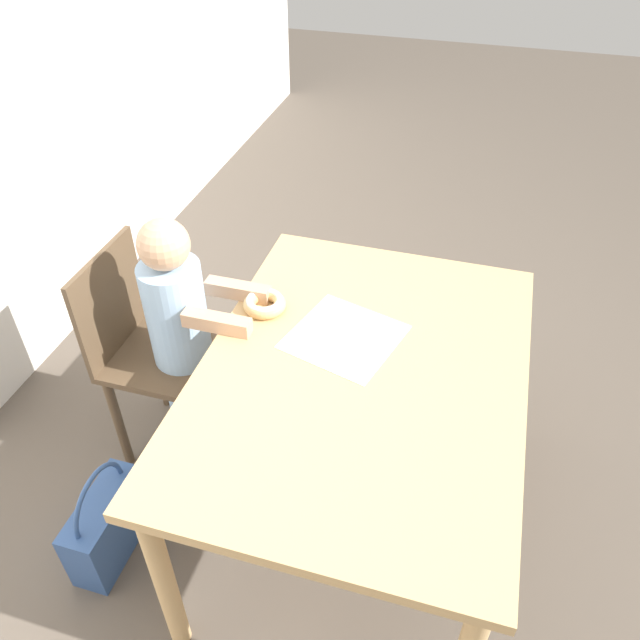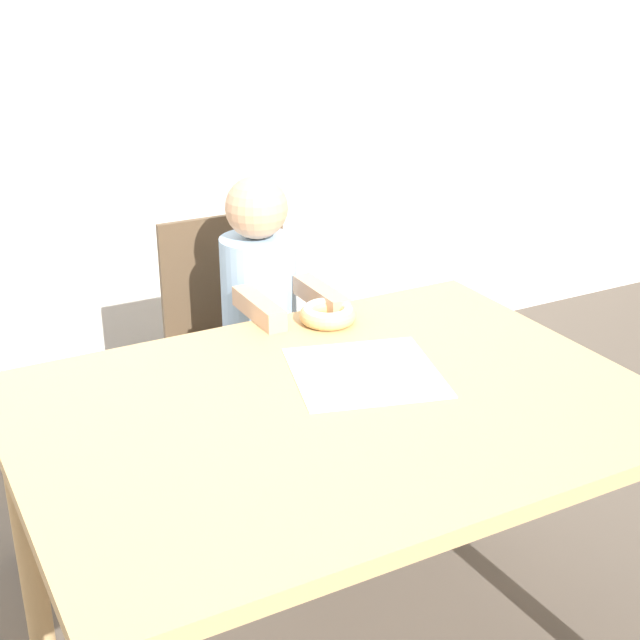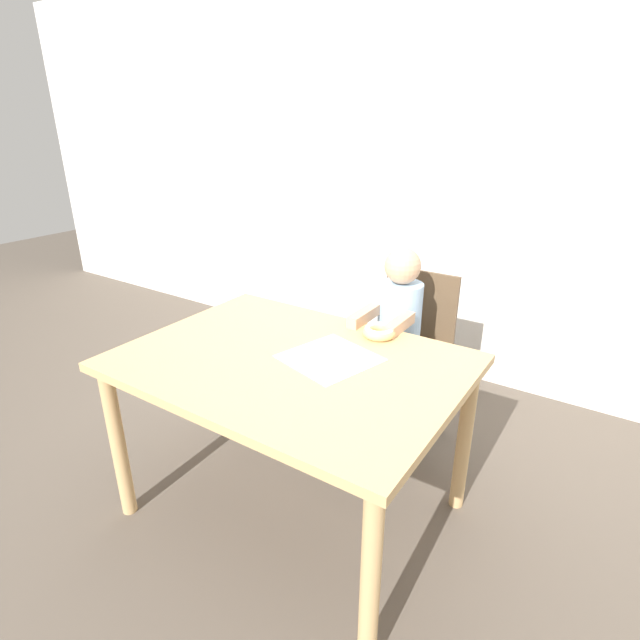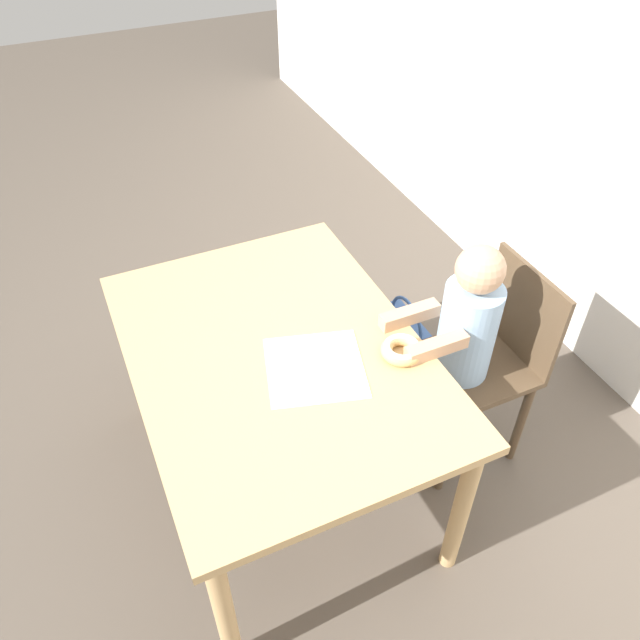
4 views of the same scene
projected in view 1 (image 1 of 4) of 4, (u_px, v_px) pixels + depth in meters
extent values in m
plane|color=brown|center=(354.00, 511.00, 2.27)|extent=(12.00, 12.00, 0.00)
cube|color=tan|center=(362.00, 373.00, 1.82)|extent=(1.28, 0.93, 0.03)
cylinder|color=tan|center=(495.00, 360.00, 2.39)|extent=(0.06, 0.06, 0.69)
cylinder|color=tan|center=(164.00, 580.00, 1.71)|extent=(0.06, 0.06, 0.69)
cylinder|color=tan|center=(294.00, 322.00, 2.57)|extent=(0.06, 0.06, 0.69)
cube|color=brown|center=(172.00, 356.00, 2.23)|extent=(0.39, 0.42, 0.03)
cube|color=brown|center=(110.00, 302.00, 2.15)|extent=(0.39, 0.02, 0.38)
cylinder|color=brown|center=(206.00, 443.00, 2.23)|extent=(0.04, 0.04, 0.45)
cylinder|color=brown|center=(240.00, 382.00, 2.47)|extent=(0.04, 0.04, 0.45)
cylinder|color=brown|center=(119.00, 422.00, 2.31)|extent=(0.04, 0.04, 0.45)
cylinder|color=brown|center=(159.00, 365.00, 2.54)|extent=(0.04, 0.04, 0.45)
cylinder|color=#99BCE0|center=(193.00, 402.00, 2.37)|extent=(0.17, 0.17, 0.48)
cylinder|color=#99BCE0|center=(177.00, 314.00, 2.09)|extent=(0.20, 0.20, 0.38)
sphere|color=tan|center=(163.00, 244.00, 1.92)|extent=(0.17, 0.17, 0.17)
cube|color=tan|center=(217.00, 322.00, 1.94)|extent=(0.05, 0.22, 0.05)
cube|color=tan|center=(238.00, 290.00, 2.07)|extent=(0.05, 0.22, 0.05)
torus|color=#DBB270|center=(265.00, 304.00, 2.02)|extent=(0.14, 0.14, 0.04)
torus|color=white|center=(264.00, 301.00, 2.01)|extent=(0.12, 0.12, 0.02)
cube|color=white|center=(344.00, 337.00, 1.92)|extent=(0.38, 0.38, 0.00)
cube|color=#2D4C84|center=(109.00, 525.00, 2.08)|extent=(0.34, 0.13, 0.26)
torus|color=#2D4C84|center=(100.00, 503.00, 2.00)|extent=(0.27, 0.02, 0.27)
cylinder|color=silver|center=(339.00, 331.00, 1.94)|extent=(0.15, 0.15, 0.01)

